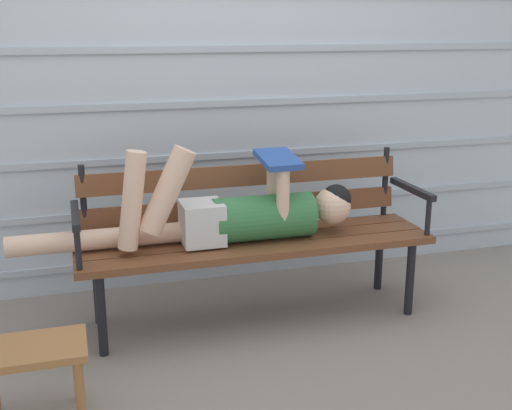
% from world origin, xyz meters
% --- Properties ---
extents(ground_plane, '(12.00, 12.00, 0.00)m').
position_xyz_m(ground_plane, '(0.00, 0.00, 0.00)').
color(ground_plane, gray).
extents(house_siding, '(4.15, 0.08, 2.38)m').
position_xyz_m(house_siding, '(0.00, 0.79, 1.19)').
color(house_siding, '#B2BCC6').
rests_on(house_siding, ground).
extents(park_bench, '(1.78, 0.47, 0.82)m').
position_xyz_m(park_bench, '(0.00, 0.23, 0.47)').
color(park_bench, brown).
rests_on(park_bench, ground).
extents(reclining_person, '(1.69, 0.26, 0.51)m').
position_xyz_m(reclining_person, '(-0.12, 0.16, 0.58)').
color(reclining_person, '#33703D').
extents(footstool, '(0.40, 0.27, 0.32)m').
position_xyz_m(footstool, '(-1.06, -0.48, 0.26)').
color(footstool, '#9E6638').
rests_on(footstool, ground).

